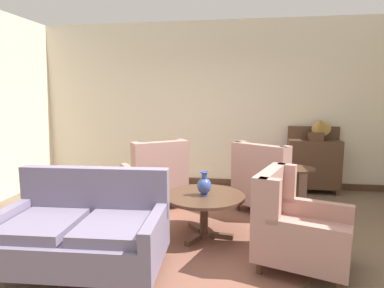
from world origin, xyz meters
The scene contains 13 objects.
ground centered at (0.00, 0.00, 0.00)m, with size 9.06×9.06×0.00m, color brown.
wall_back centered at (0.00, 2.74, 1.53)m, with size 6.63×0.08×3.06m, color beige.
baseboard_back centered at (0.00, 2.69, 0.06)m, with size 6.47×0.03×0.12m, color #4C3323.
area_rug centered at (0.00, 0.30, 0.01)m, with size 3.17×3.17×0.01m, color brown.
coffee_table centered at (0.24, 0.28, 0.45)m, with size 0.98×0.98×0.53m.
porcelain_vase centered at (0.25, 0.24, 0.66)m, with size 0.17×0.17×0.29m.
settee centered at (-0.83, -0.68, 0.40)m, with size 1.63×1.01×0.96m.
armchair_beside_settee centered at (1.23, -0.27, 0.41)m, with size 1.07×1.05×0.96m.
armchair_far_left centered at (1.04, 1.30, 0.44)m, with size 1.12×1.12×1.04m.
armchair_foreground_right centered at (-0.64, 1.32, 0.43)m, with size 1.18×1.20×1.04m.
side_table centered at (1.43, 1.09, 0.43)m, with size 0.48×0.48×0.72m.
sideboard centered at (1.91, 2.45, 0.53)m, with size 0.88×0.35×1.17m.
gramophone centered at (1.96, 2.36, 1.18)m, with size 0.43×0.49×0.49m.
Camera 1 is at (0.71, -3.57, 1.71)m, focal length 31.36 mm.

